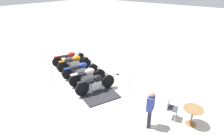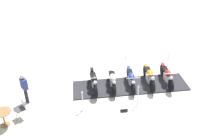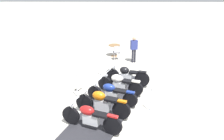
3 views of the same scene
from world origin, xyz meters
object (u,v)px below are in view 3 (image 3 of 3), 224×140
motorcycle_cream (119,83)px  info_placard (78,88)px  stanchion_right_front (101,70)px  cafe_table (114,48)px  stanchion_right_mid (77,89)px  motorcycle_copper (102,103)px  cafe_chair_near_table (117,52)px  motorcycle_navy (111,93)px  bystander_person (134,47)px  stanchion_left_mid (151,103)px  motorcycle_black (126,75)px  motorcycle_maroon (90,117)px

motorcycle_cream → info_placard: (-0.41, -1.90, -0.45)m
stanchion_right_front → cafe_table: (-3.39, 0.66, 0.23)m
stanchion_right_front → stanchion_right_mid: (2.45, -0.90, 0.07)m
motorcycle_copper → stanchion_right_front: (-3.93, -0.24, -0.22)m
cafe_chair_near_table → stanchion_right_mid: bearing=149.3°
motorcycle_navy → stanchion_right_mid: 1.58m
motorcycle_navy → motorcycle_copper: size_ratio=0.99×
cafe_table → bystander_person: size_ratio=0.48×
stanchion_left_mid → cafe_chair_near_table: bearing=-168.1°
cafe_table → stanchion_right_mid: bearing=-15.0°
stanchion_left_mid → stanchion_right_mid: stanchion_right_mid is taller
motorcycle_cream → cafe_chair_near_table: bearing=-67.1°
motorcycle_black → info_placard: motorcycle_black is taller
motorcycle_black → info_placard: (0.51, -2.25, -0.46)m
motorcycle_cream → stanchion_left_mid: size_ratio=1.97×
motorcycle_cream → stanchion_right_front: bearing=-44.3°
cafe_table → bystander_person: bystander_person is taller
stanchion_right_front → bystander_person: 2.93m
cafe_table → cafe_chair_near_table: bearing=11.7°
bystander_person → motorcycle_maroon: bearing=-29.1°
motorcycle_copper → stanchion_left_mid: 1.93m
motorcycle_navy → cafe_chair_near_table: bearing=-69.8°
motorcycle_black → stanchion_right_mid: size_ratio=1.89×
stanchion_left_mid → cafe_chair_near_table: size_ratio=1.10×
motorcycle_maroon → info_placard: 3.34m
motorcycle_navy → motorcycle_copper: (0.93, -0.34, 0.06)m
motorcycle_black → motorcycle_cream: (0.92, -0.35, -0.01)m
motorcycle_black → cafe_table: motorcycle_black is taller
motorcycle_copper → stanchion_right_mid: bearing=-30.8°
motorcycle_cream → info_placard: 1.99m
stanchion_left_mid → stanchion_right_front: (-3.57, -2.12, -0.01)m
motorcycle_copper → cafe_chair_near_table: motorcycle_copper is taller
motorcycle_navy → bystander_person: size_ratio=1.30×
stanchion_right_front → cafe_chair_near_table: 2.73m
motorcycle_black → motorcycle_cream: bearing=86.9°
stanchion_left_mid → motorcycle_black: bearing=-160.5°
motorcycle_maroon → info_placard: motorcycle_maroon is taller
motorcycle_cream → stanchion_right_mid: stanchion_right_mid is taller
info_placard → motorcycle_maroon: bearing=-144.4°
motorcycle_copper → stanchion_right_mid: (-1.47, -1.14, -0.15)m
cafe_table → motorcycle_copper: bearing=-3.3°
cafe_table → bystander_person: (1.20, 1.18, 0.38)m
motorcycle_maroon → stanchion_left_mid: bearing=-127.4°
motorcycle_cream → cafe_table: (-5.46, -0.25, 0.05)m
motorcycle_navy → motorcycle_maroon: size_ratio=0.97×
motorcycle_maroon → stanchion_right_front: size_ratio=2.01×
stanchion_left_mid → bystander_person: bearing=-177.2°
motorcycle_cream → stanchion_right_front: size_ratio=1.89×
cafe_table → bystander_person: 1.73m
motorcycle_copper → cafe_table: (-7.32, 0.42, 0.01)m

